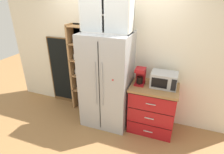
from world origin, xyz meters
TOP-DOWN VIEW (x-y plane):
  - ground_plane at (0.00, 0.00)m, footprint 10.57×10.57m
  - wall_back_cream at (0.00, 0.40)m, footprint 4.88×0.10m
  - refrigerator at (0.00, -0.01)m, footprint 0.88×0.74m
  - pantry_shelf_column at (-0.69, 0.28)m, footprint 0.46×0.28m
  - counter_cabinet at (0.88, 0.05)m, footprint 0.83×0.63m
  - microwave at (1.02, 0.10)m, footprint 0.44×0.33m
  - coffee_maker at (0.61, 0.06)m, footprint 0.17×0.20m
  - mug_red at (0.88, 0.13)m, footprint 0.11×0.07m
  - mug_navy at (0.88, 0.02)m, footprint 0.11×0.07m
  - bottle_green at (0.88, 0.02)m, footprint 0.07×0.07m
  - upper_cabinet at (-0.00, 0.04)m, footprint 0.84×0.32m
  - chalkboard_menu at (-1.24, 0.33)m, footprint 0.60×0.04m

SIDE VIEW (x-z plane):
  - ground_plane at x=0.00m, z-range 0.00..0.00m
  - counter_cabinet at x=0.88m, z-range 0.00..0.91m
  - chalkboard_menu at x=-1.24m, z-range 0.00..1.55m
  - refrigerator at x=0.00m, z-range 0.00..1.80m
  - mug_red at x=0.88m, z-range 0.91..0.99m
  - mug_navy at x=0.88m, z-range 0.91..1.00m
  - pantry_shelf_column at x=-0.69m, z-range 0.03..1.89m
  - bottle_green at x=0.88m, z-range 0.89..1.15m
  - microwave at x=1.02m, z-range 0.91..1.17m
  - coffee_maker at x=0.61m, z-range 0.91..1.22m
  - wall_back_cream at x=0.00m, z-range 0.00..2.55m
  - upper_cabinet at x=0.00m, z-range 1.79..2.38m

